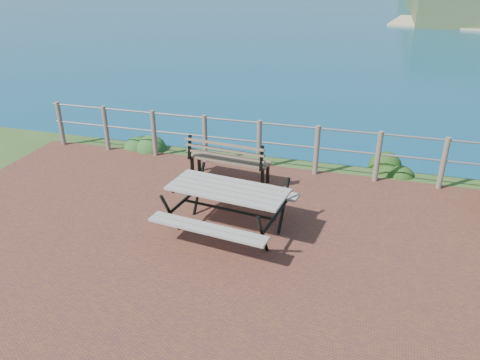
{
  "coord_description": "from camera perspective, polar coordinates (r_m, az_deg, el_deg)",
  "views": [
    {
      "loc": [
        2.06,
        -5.15,
        3.92
      ],
      "look_at": [
        0.23,
        1.19,
        0.75
      ],
      "focal_mm": 35.0,
      "sensor_mm": 36.0,
      "label": 1
    }
  ],
  "objects": [
    {
      "name": "safety_railing",
      "position": [
        9.37,
        2.35,
        4.68
      ],
      "size": [
        9.4,
        0.1,
        1.0
      ],
      "color": "#6B5B4C",
      "rests_on": "ground"
    },
    {
      "name": "shrub_lip_west",
      "position": [
        10.94,
        -10.95,
        4.17
      ],
      "size": [
        0.8,
        0.8,
        0.55
      ],
      "primitive_type": "ellipsoid",
      "color": "#215A24",
      "rests_on": "ground"
    },
    {
      "name": "park_bench",
      "position": [
        8.8,
        -1.31,
        3.34
      ],
      "size": [
        1.6,
        0.56,
        0.88
      ],
      "rotation": [
        0.0,
        0.0,
        -0.11
      ],
      "color": "brown",
      "rests_on": "ground"
    },
    {
      "name": "picnic_table",
      "position": [
        7.15,
        -1.49,
        -3.09
      ],
      "size": [
        1.87,
        1.55,
        0.76
      ],
      "rotation": [
        0.0,
        0.0,
        -0.13
      ],
      "color": "gray",
      "rests_on": "ground"
    },
    {
      "name": "shrub_lip_east",
      "position": [
        9.98,
        18.04,
        1.17
      ],
      "size": [
        0.69,
        0.69,
        0.41
      ],
      "primitive_type": "ellipsoid",
      "color": "#1B4114",
      "rests_on": "ground"
    },
    {
      "name": "ground",
      "position": [
        6.79,
        -4.7,
        -9.71
      ],
      "size": [
        10.0,
        7.0,
        0.12
      ],
      "primitive_type": "cube",
      "color": "brown",
      "rests_on": "ground"
    }
  ]
}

